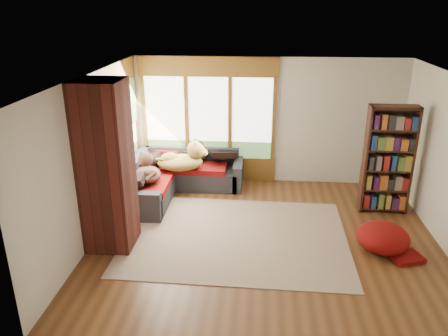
% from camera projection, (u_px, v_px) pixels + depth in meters
% --- Properties ---
extents(floor, '(5.50, 5.50, 0.00)m').
position_uv_depth(floor, '(265.00, 239.00, 7.09)').
color(floor, '#502D16').
rests_on(floor, ground).
extents(ceiling, '(5.50, 5.50, 0.00)m').
position_uv_depth(ceiling, '(271.00, 78.00, 6.15)').
color(ceiling, white).
extents(wall_back, '(5.50, 0.04, 2.60)m').
position_uv_depth(wall_back, '(267.00, 121.00, 8.95)').
color(wall_back, silver).
rests_on(wall_back, ground).
extents(wall_front, '(5.50, 0.04, 2.60)m').
position_uv_depth(wall_front, '(271.00, 252.00, 4.29)').
color(wall_front, silver).
rests_on(wall_front, ground).
extents(wall_left, '(0.04, 5.00, 2.60)m').
position_uv_depth(wall_left, '(92.00, 159.00, 6.83)').
color(wall_left, silver).
rests_on(wall_left, ground).
extents(windows_back, '(2.82, 0.10, 1.90)m').
position_uv_depth(windows_back, '(208.00, 118.00, 8.99)').
color(windows_back, brown).
rests_on(windows_back, wall_back).
extents(windows_left, '(0.10, 2.62, 1.90)m').
position_uv_depth(windows_left, '(117.00, 134.00, 7.93)').
color(windows_left, brown).
rests_on(windows_left, wall_left).
extents(roller_blind, '(0.03, 0.72, 0.90)m').
position_uv_depth(roller_blind, '(130.00, 102.00, 8.56)').
color(roller_blind, '#699557').
rests_on(roller_blind, wall_left).
extents(brick_chimney, '(0.70, 0.70, 2.60)m').
position_uv_depth(brick_chimney, '(106.00, 167.00, 6.48)').
color(brick_chimney, '#471914').
rests_on(brick_chimney, ground).
extents(sectional_sofa, '(2.20, 2.20, 0.80)m').
position_uv_depth(sectional_sofa, '(167.00, 178.00, 8.71)').
color(sectional_sofa, '#27272B').
rests_on(sectional_sofa, ground).
extents(area_rug, '(3.62, 2.80, 0.01)m').
position_uv_depth(area_rug, '(236.00, 236.00, 7.15)').
color(area_rug, beige).
rests_on(area_rug, ground).
extents(bookshelf, '(0.84, 0.28, 1.96)m').
position_uv_depth(bookshelf, '(388.00, 160.00, 7.71)').
color(bookshelf, '#3A1D13').
rests_on(bookshelf, ground).
extents(pouf, '(0.91, 0.91, 0.43)m').
position_uv_depth(pouf, '(383.00, 237.00, 6.69)').
color(pouf, maroon).
rests_on(pouf, area_rug).
extents(dog_tan, '(1.03, 0.75, 0.52)m').
position_uv_depth(dog_tan, '(184.00, 155.00, 8.53)').
color(dog_tan, olive).
rests_on(dog_tan, sectional_sofa).
extents(dog_brindle, '(0.69, 0.85, 0.41)m').
position_uv_depth(dog_brindle, '(147.00, 166.00, 8.09)').
color(dog_brindle, '#331F19').
rests_on(dog_brindle, sectional_sofa).
extents(throw_pillows, '(1.98, 1.68, 0.45)m').
position_uv_depth(throw_pillows, '(169.00, 153.00, 8.67)').
color(throw_pillows, black).
rests_on(throw_pillows, sectional_sofa).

